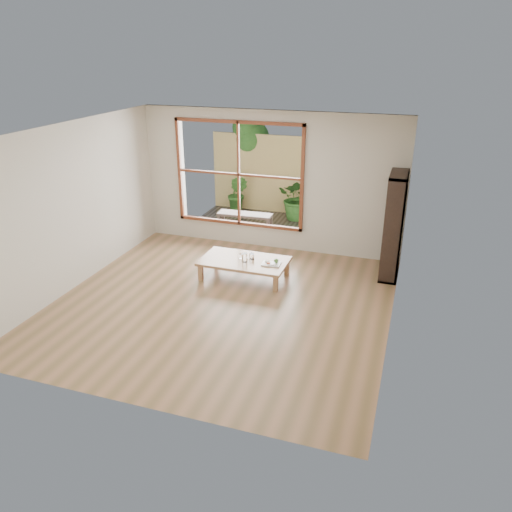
# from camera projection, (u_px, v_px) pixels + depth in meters

# --- Properties ---
(ground) EXTENTS (5.00, 5.00, 0.00)m
(ground) POSITION_uv_depth(u_px,v_px,m) (223.00, 303.00, 7.68)
(ground) COLOR #A47652
(ground) RESTS_ON ground
(low_table) EXTENTS (1.46, 0.83, 0.32)m
(low_table) POSITION_uv_depth(u_px,v_px,m) (244.00, 262.00, 8.41)
(low_table) COLOR tan
(low_table) RESTS_ON ground
(floor_cushion) EXTENTS (0.64, 0.64, 0.09)m
(floor_cushion) POSITION_uv_depth(u_px,v_px,m) (243.00, 259.00, 9.12)
(floor_cushion) COLOR beige
(floor_cushion) RESTS_ON ground
(bookshelf) EXTENTS (0.28, 0.80, 1.78)m
(bookshelf) POSITION_uv_depth(u_px,v_px,m) (394.00, 226.00, 8.27)
(bookshelf) COLOR #30201A
(bookshelf) RESTS_ON ground
(glass_tall) EXTENTS (0.08, 0.08, 0.15)m
(glass_tall) POSITION_uv_depth(u_px,v_px,m) (245.00, 258.00, 8.29)
(glass_tall) COLOR silver
(glass_tall) RESTS_ON low_table
(glass_mid) EXTENTS (0.06, 0.06, 0.09)m
(glass_mid) POSITION_uv_depth(u_px,v_px,m) (252.00, 257.00, 8.40)
(glass_mid) COLOR silver
(glass_mid) RESTS_ON low_table
(glass_short) EXTENTS (0.07, 0.07, 0.09)m
(glass_short) POSITION_uv_depth(u_px,v_px,m) (251.00, 256.00, 8.45)
(glass_short) COLOR silver
(glass_short) RESTS_ON low_table
(glass_small) EXTENTS (0.06, 0.06, 0.08)m
(glass_small) POSITION_uv_depth(u_px,v_px,m) (241.00, 256.00, 8.45)
(glass_small) COLOR silver
(glass_small) RESTS_ON low_table
(food_tray) EXTENTS (0.32, 0.23, 0.10)m
(food_tray) POSITION_uv_depth(u_px,v_px,m) (272.00, 263.00, 8.22)
(food_tray) COLOR white
(food_tray) RESTS_ON low_table
(deck) EXTENTS (2.80, 2.00, 0.05)m
(deck) POSITION_uv_depth(u_px,v_px,m) (258.00, 225.00, 10.96)
(deck) COLOR #3E362D
(deck) RESTS_ON ground
(garden_bench) EXTENTS (1.16, 0.38, 0.36)m
(garden_bench) POSITION_uv_depth(u_px,v_px,m) (245.00, 216.00, 10.50)
(garden_bench) COLOR #30201A
(garden_bench) RESTS_ON deck
(bamboo_fence) EXTENTS (2.80, 0.06, 1.80)m
(bamboo_fence) POSITION_uv_depth(u_px,v_px,m) (271.00, 174.00, 11.48)
(bamboo_fence) COLOR tan
(bamboo_fence) RESTS_ON ground
(shrub_right) EXTENTS (1.09, 1.01, 1.00)m
(shrub_right) POSITION_uv_depth(u_px,v_px,m) (299.00, 197.00, 11.08)
(shrub_right) COLOR #356424
(shrub_right) RESTS_ON deck
(shrub_left) EXTENTS (0.52, 0.43, 0.86)m
(shrub_left) POSITION_uv_depth(u_px,v_px,m) (238.00, 194.00, 11.60)
(shrub_left) COLOR #356424
(shrub_left) RESTS_ON deck
(garden_tree) EXTENTS (1.04, 0.85, 2.22)m
(garden_tree) POSITION_uv_depth(u_px,v_px,m) (247.00, 139.00, 11.65)
(garden_tree) COLOR #4C3D2D
(garden_tree) RESTS_ON ground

